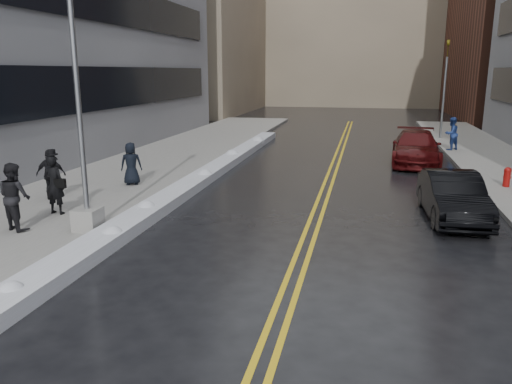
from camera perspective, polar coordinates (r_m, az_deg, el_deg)
The scene contains 17 objects.
ground at distance 11.11m, azimuth -8.92°, elevation -9.31°, with size 160.00×160.00×0.00m, color black.
sidewalk_west at distance 22.13m, azimuth -13.52°, elevation 2.27°, with size 5.50×50.00×0.15m, color gray.
lane_line_left at distance 20.02m, azimuth 7.87°, elevation 1.14°, with size 0.12×50.00×0.01m, color gold.
lane_line_right at distance 20.00m, azimuth 8.73°, elevation 1.10°, with size 0.12×50.00×0.01m, color gold.
snow_ridge at distance 19.05m, azimuth -7.17°, elevation 1.03°, with size 0.90×30.00×0.34m, color silver.
building_west_far at distance 57.08m, azimuth -7.84°, elevation 18.28°, with size 14.00×22.00×18.00m, color gray.
building_far at distance 69.84m, azimuth 11.47°, elevation 18.92°, with size 36.00×16.00×22.00m, color gray.
lamppost at distance 13.65m, azimuth -19.32°, elevation 5.44°, with size 0.65×0.65×7.62m.
fire_hydrant at distance 20.52m, azimuth 26.76°, elevation 1.65°, with size 0.26×0.26×0.73m.
traffic_signal at distance 33.84m, azimuth 20.75°, elevation 11.29°, with size 0.16×0.20×6.00m.
pedestrian_fedora at distance 15.88m, azimuth -22.03°, elevation 0.78°, with size 0.65×0.43×1.78m, color black.
pedestrian_b at distance 14.73m, azimuth -25.87°, elevation -0.46°, with size 0.88×0.69×1.82m, color black.
pedestrian_c at distance 19.17m, azimuth -14.08°, elevation 3.17°, with size 0.78×0.51×1.59m, color black.
pedestrian_d at distance 17.87m, azimuth -22.38°, elevation 1.89°, with size 0.96×0.40×1.65m, color black.
pedestrian_east at distance 28.92m, azimuth 21.43°, elevation 6.23°, with size 0.85×0.67×1.76m, color navy.
car_black at distance 15.85m, azimuth 21.56°, elevation -0.46°, with size 1.48×4.24×1.40m, color black.
car_maroon at distance 24.87m, azimuth 17.81°, elevation 4.85°, with size 2.16×5.31×1.54m, color #430A0B.
Camera 1 is at (3.83, -9.50, 4.31)m, focal length 35.00 mm.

